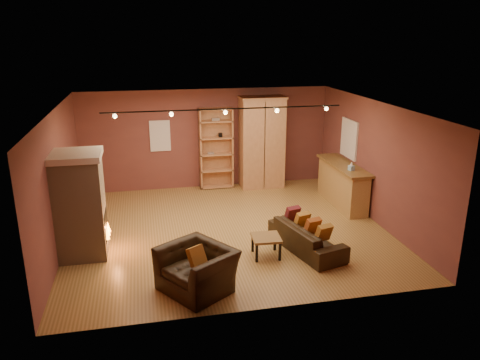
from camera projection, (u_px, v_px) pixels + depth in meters
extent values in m
plane|color=olive|center=(228.00, 230.00, 10.62)|extent=(7.00, 7.00, 0.00)
plane|color=brown|center=(227.00, 107.00, 9.78)|extent=(7.00, 7.00, 0.00)
cube|color=brown|center=(207.00, 139.00, 13.23)|extent=(7.00, 0.02, 2.80)
cube|color=brown|center=(59.00, 181.00, 9.51)|extent=(0.02, 6.50, 2.80)
cube|color=brown|center=(375.00, 162.00, 10.89)|extent=(0.02, 6.50, 2.80)
cube|color=tan|center=(80.00, 208.00, 9.16)|extent=(0.90, 0.90, 2.00)
cube|color=beige|center=(75.00, 156.00, 8.84)|extent=(0.98, 0.98, 0.12)
cube|color=black|center=(104.00, 225.00, 9.36)|extent=(0.10, 0.65, 0.55)
cone|color=orange|center=(108.00, 230.00, 9.41)|extent=(0.10, 0.10, 0.22)
cube|color=white|center=(160.00, 136.00, 12.91)|extent=(0.56, 0.04, 0.86)
cube|color=tan|center=(215.00, 147.00, 13.34)|extent=(0.94, 0.04, 2.30)
cube|color=tan|center=(200.00, 149.00, 13.10)|extent=(0.04, 0.37, 2.30)
cube|color=tan|center=(232.00, 148.00, 13.27)|extent=(0.04, 0.37, 2.30)
cube|color=gray|center=(211.00, 153.00, 13.19)|extent=(0.18, 0.12, 0.05)
cube|color=black|center=(220.00, 135.00, 13.09)|extent=(0.10, 0.10, 0.12)
cube|color=tan|center=(217.00, 186.00, 13.52)|extent=(0.94, 0.37, 0.04)
cube|color=tan|center=(216.00, 170.00, 13.37)|extent=(0.94, 0.37, 0.03)
cube|color=tan|center=(216.00, 154.00, 13.23)|extent=(0.94, 0.37, 0.03)
cube|color=tan|center=(216.00, 138.00, 13.09)|extent=(0.94, 0.37, 0.04)
cube|color=tan|center=(216.00, 121.00, 12.95)|extent=(0.94, 0.37, 0.04)
cube|color=tan|center=(215.00, 109.00, 12.84)|extent=(0.94, 0.37, 0.04)
cube|color=tan|center=(262.00, 143.00, 13.26)|extent=(1.22, 0.66, 2.54)
cube|color=brown|center=(265.00, 146.00, 12.96)|extent=(0.02, 0.01, 2.44)
cube|color=tan|center=(262.00, 97.00, 12.87)|extent=(1.28, 0.72, 0.06)
cube|color=tan|center=(342.00, 185.00, 12.07)|extent=(0.48, 2.13, 1.02)
cube|color=brown|center=(344.00, 165.00, 11.91)|extent=(0.60, 2.25, 0.06)
cube|color=#8DC1E2|center=(351.00, 168.00, 11.36)|extent=(0.15, 0.15, 0.13)
cone|color=white|center=(352.00, 163.00, 11.32)|extent=(0.08, 0.08, 0.10)
cube|color=white|center=(349.00, 139.00, 12.11)|extent=(0.05, 0.90, 1.00)
imported|color=black|center=(307.00, 233.00, 9.56)|extent=(1.02, 1.96, 0.73)
cube|color=#A7732B|center=(324.00, 233.00, 9.02)|extent=(0.35, 0.30, 0.36)
cube|color=#AA5422|center=(313.00, 226.00, 9.33)|extent=(0.35, 0.30, 0.36)
cube|color=#A7732B|center=(302.00, 220.00, 9.64)|extent=(0.35, 0.30, 0.36)
cube|color=maroon|center=(292.00, 214.00, 9.95)|extent=(0.35, 0.30, 0.36)
imported|color=black|center=(197.00, 262.00, 8.02)|extent=(1.30, 1.41, 1.04)
cube|color=#A7732B|center=(197.00, 256.00, 7.98)|extent=(0.38, 0.36, 0.34)
cube|color=brown|center=(266.00, 238.00, 9.27)|extent=(0.59, 0.59, 0.05)
cube|color=black|center=(258.00, 254.00, 9.07)|extent=(0.05, 0.05, 0.37)
cube|color=black|center=(280.00, 251.00, 9.16)|extent=(0.05, 0.05, 0.37)
cube|color=black|center=(252.00, 244.00, 9.50)|extent=(0.05, 0.05, 0.37)
cube|color=black|center=(274.00, 242.00, 9.60)|extent=(0.05, 0.05, 0.37)
cylinder|color=black|center=(225.00, 109.00, 9.99)|extent=(5.20, 0.03, 0.03)
sphere|color=#FFD88C|center=(115.00, 116.00, 9.56)|extent=(0.09, 0.09, 0.09)
sphere|color=#FFD88C|center=(171.00, 114.00, 9.78)|extent=(0.09, 0.09, 0.09)
sphere|color=#FFD88C|center=(225.00, 112.00, 10.01)|extent=(0.09, 0.09, 0.09)
sphere|color=#FFD88C|center=(277.00, 110.00, 10.24)|extent=(0.09, 0.09, 0.09)
sphere|color=#FFD88C|center=(326.00, 109.00, 10.46)|extent=(0.09, 0.09, 0.09)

